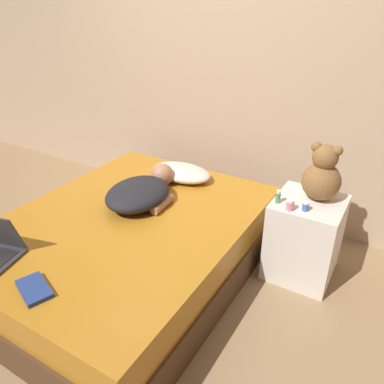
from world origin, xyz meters
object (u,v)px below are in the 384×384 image
(teddy_bear, at_px, (322,176))
(bottle_blue, at_px, (306,206))
(bottle_pink, at_px, (290,205))
(pillow, at_px, (181,172))
(person_lying, at_px, (142,191))
(bottle_green, at_px, (278,197))
(book, at_px, (34,289))

(teddy_bear, distance_m, bottle_blue, 0.24)
(teddy_bear, relative_size, bottle_pink, 5.45)
(pillow, xyz_separation_m, person_lying, (-0.04, -0.46, 0.03))
(bottle_green, height_order, bottle_blue, bottle_green)
(bottle_green, bearing_deg, bottle_blue, -2.66)
(person_lying, relative_size, teddy_bear, 1.82)
(person_lying, distance_m, teddy_bear, 1.21)
(pillow, relative_size, book, 2.03)
(person_lying, distance_m, bottle_green, 0.93)
(bottle_blue, bearing_deg, bottle_green, 177.34)
(person_lying, bearing_deg, bottle_blue, 8.87)
(pillow, bearing_deg, bottle_green, -13.22)
(bottle_blue, relative_size, book, 0.24)
(pillow, relative_size, bottle_pink, 7.21)
(teddy_bear, height_order, bottle_pink, teddy_bear)
(bottle_pink, height_order, book, bottle_pink)
(person_lying, height_order, teddy_bear, teddy_bear)
(person_lying, distance_m, bottle_blue, 1.10)
(teddy_bear, relative_size, bottle_green, 4.35)
(bottle_green, bearing_deg, person_lying, -164.10)
(pillow, bearing_deg, bottle_blue, -11.44)
(person_lying, bearing_deg, book, -88.37)
(teddy_bear, xyz_separation_m, bottle_pink, (-0.11, -0.24, -0.13))
(bottle_green, xyz_separation_m, bottle_blue, (0.18, -0.01, -0.01))
(bottle_blue, bearing_deg, bottle_pink, -154.80)
(pillow, height_order, bottle_blue, bottle_blue)
(person_lying, height_order, bottle_green, bottle_green)
(person_lying, xyz_separation_m, teddy_bear, (1.10, 0.44, 0.21))
(bottle_green, distance_m, bottle_pink, 0.11)
(person_lying, bearing_deg, bottle_pink, 7.74)
(pillow, height_order, book, pillow)
(pillow, height_order, teddy_bear, teddy_bear)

